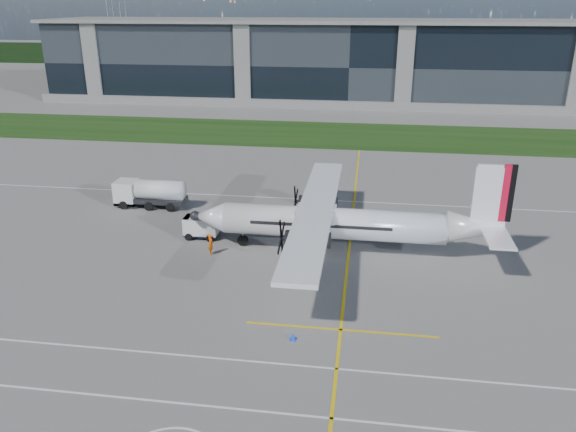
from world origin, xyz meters
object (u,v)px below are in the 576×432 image
safety_cone_stbdwing (321,194)px  safety_cone_fwd (187,236)px  fuel_tanker_truck (145,193)px  turboprop_aircraft (345,206)px  safety_cone_nose_stbd (200,236)px  safety_cone_portwing (293,336)px  pylon_west (117,13)px  baggage_tug (202,227)px  ground_crew_person (211,243)px

safety_cone_stbdwing → safety_cone_fwd: bearing=-129.4°
fuel_tanker_truck → turboprop_aircraft: bearing=-21.6°
safety_cone_nose_stbd → safety_cone_stbdwing: bearing=53.4°
safety_cone_portwing → fuel_tanker_truck: bearing=129.8°
pylon_west → fuel_tanker_truck: (62.63, -136.38, -13.63)m
safety_cone_nose_stbd → baggage_tug: bearing=75.9°
ground_crew_person → safety_cone_fwd: ground_crew_person is taller
safety_cone_fwd → turboprop_aircraft: bearing=-3.1°
safety_cone_portwing → safety_cone_nose_stbd: (-10.01, 14.05, 0.00)m
pylon_west → safety_cone_fwd: size_ratio=60.00×
safety_cone_stbdwing → fuel_tanker_truck: bearing=-162.0°
baggage_tug → ground_crew_person: size_ratio=1.54×
ground_crew_person → safety_cone_nose_stbd: (-1.81, 2.84, -0.75)m
pylon_west → safety_cone_fwd: (69.13, -143.54, -14.75)m
baggage_tug → safety_cone_portwing: baggage_tug is taller
safety_cone_stbdwing → safety_cone_portwing: bearing=-88.6°
baggage_tug → safety_cone_stbdwing: size_ratio=6.16×
pylon_west → fuel_tanker_truck: size_ratio=4.10×
fuel_tanker_truck → safety_cone_fwd: size_ratio=14.65×
baggage_tug → ground_crew_person: (1.72, -3.23, 0.07)m
safety_cone_fwd → safety_cone_stbdwing: bearing=50.6°
fuel_tanker_truck → baggage_tug: bearing=-41.1°
baggage_tug → safety_cone_nose_stbd: 0.78m
ground_crew_person → safety_cone_portwing: ground_crew_person is taller
pylon_west → safety_cone_fwd: 160.00m
pylon_west → ground_crew_person: pylon_west is taller
ground_crew_person → pylon_west: bearing=14.6°
safety_cone_fwd → safety_cone_stbdwing: 16.40m
baggage_tug → safety_cone_stbdwing: bearing=52.9°
turboprop_aircraft → safety_cone_nose_stbd: 12.94m
baggage_tug → safety_cone_stbdwing: 15.31m
safety_cone_fwd → safety_cone_nose_stbd: bearing=4.6°
fuel_tanker_truck → baggage_tug: fuel_tanker_truck is taller
pylon_west → baggage_tug: (70.30, -143.07, -14.08)m
safety_cone_nose_stbd → ground_crew_person: bearing=-57.5°
fuel_tanker_truck → safety_cone_portwing: 27.51m
safety_cone_stbdwing → baggage_tug: bearing=-127.1°
baggage_tug → safety_cone_stbdwing: (9.24, 12.19, -0.67)m
pylon_west → safety_cone_portwing: (80.21, -157.51, -14.75)m
baggage_tug → safety_cone_fwd: baggage_tug is taller
safety_cone_portwing → safety_cone_fwd: bearing=128.4°
pylon_west → safety_cone_nose_stbd: bearing=-63.9°
safety_cone_portwing → safety_cone_stbdwing: size_ratio=1.00×
turboprop_aircraft → safety_cone_fwd: turboprop_aircraft is taller
fuel_tanker_truck → safety_cone_nose_stbd: 10.43m
pylon_west → turboprop_aircraft: pylon_west is taller
safety_cone_fwd → safety_cone_stbdwing: size_ratio=1.00×
turboprop_aircraft → fuel_tanker_truck: turboprop_aircraft is taller
safety_cone_nose_stbd → pylon_west: bearing=116.1°
safety_cone_nose_stbd → safety_cone_fwd: bearing=-175.4°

